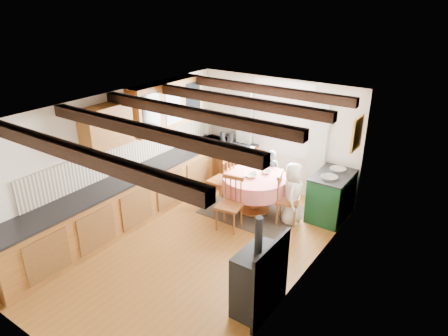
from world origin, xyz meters
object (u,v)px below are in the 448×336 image
Objects in this scene: aga_range at (331,195)px; child_right at (292,193)px; chair_left at (221,179)px; chair_near at (229,204)px; chair_right at (288,198)px; child_far at (270,175)px; dining_table at (254,194)px; cup at (254,173)px; cast_iron_stove at (258,265)px.

child_right is (-0.52, -0.59, 0.14)m from aga_range.
chair_near is at bearing 46.04° from chair_left.
child_far is at bearing 32.11° from chair_right.
dining_table is 13.09× the size of cup.
child_far is at bearing 137.39° from chair_left.
dining_table is 1.18× the size of chair_left.
child_right reaches higher than cup.
cast_iron_stove reaches higher than chair_left.
child_right reaches higher than chair_near.
aga_range is at bearing 92.15° from cast_iron_stove.
chair_right is 1.01× the size of aga_range.
child_far is (0.04, 1.44, 0.05)m from chair_near.
chair_left is at bearing 76.54° from chair_right.
cast_iron_stove reaches higher than cup.
chair_near is at bearing -93.42° from dining_table.
cast_iron_stove is at bearing 177.46° from child_right.
child_right reaches higher than aga_range.
child_far is at bearing 79.19° from chair_near.
cup is at bearing -154.68° from aga_range.
chair_right is at bearing 120.76° from child_far.
chair_right is 0.81m from cup.
child_far is (-1.29, -0.00, 0.09)m from aga_range.
aga_range is 1.30m from child_far.
child_far reaches higher than cup.
child_far reaches higher than dining_table.
chair_right is 2.39m from cast_iron_stove.
cup is at bearing 121.95° from cast_iron_stove.
dining_table is 1.15× the size of child_far.
chair_left is 0.98× the size of child_far.
chair_right is (1.45, 0.07, -0.04)m from chair_left.
aga_range is 1.50m from cup.
child_far is 0.67m from cup.
aga_range is 0.80m from child_right.
chair_left is 1.07× the size of chair_right.
child_far is 0.97m from child_right.
chair_left is 0.90× the size of child_right.
dining_table is at bearing 73.01° from child_far.
chair_left is (-0.68, 0.73, 0.03)m from chair_near.
chair_near is 0.87m from cup.
child_right is (0.76, 0.05, 0.21)m from dining_table.
child_right is 12.37× the size of cup.
cast_iron_stove reaches higher than aga_range.
aga_range is (1.34, 1.44, -0.04)m from chair_near.
chair_near is at bearing -90.88° from cup.
cast_iron_stove is at bearing 98.04° from child_far.
aga_range is (1.29, 0.64, 0.07)m from dining_table.
chair_left reaches higher than dining_table.
child_right is (0.77, -0.59, 0.05)m from child_far.
chair_left reaches higher than chair_right.
child_right reaches higher than dining_table.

